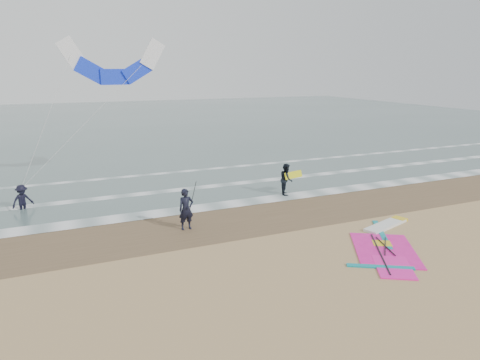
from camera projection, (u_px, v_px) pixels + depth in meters
name	position (u px, v px, depth m)	size (l,w,h in m)	color
ground	(319.00, 267.00, 15.55)	(120.00, 120.00, 0.00)	tan
sea_water	(123.00, 122.00, 58.28)	(120.00, 80.00, 0.02)	#47605E
wet_sand_band	(251.00, 217.00, 20.89)	(120.00, 5.00, 0.01)	brown
foam_waterline	(219.00, 193.00, 24.83)	(120.00, 9.15, 0.02)	white
windsurf_rig	(386.00, 243.00, 17.69)	(5.65, 5.35, 0.14)	white
person_standing	(186.00, 209.00, 19.04)	(0.69, 0.45, 1.88)	black
person_walking	(286.00, 179.00, 24.39)	(0.88, 0.69, 1.81)	black
person_wading	(22.00, 194.00, 21.72)	(1.08, 0.62, 1.67)	black
held_pole	(192.00, 199.00, 19.05)	(0.17, 0.86, 1.82)	black
carried_kiteboard	(293.00, 175.00, 24.39)	(1.30, 0.51, 0.39)	yellow
surf_kite	(114.00, 65.00, 24.98)	(8.52, 3.30, 7.73)	white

